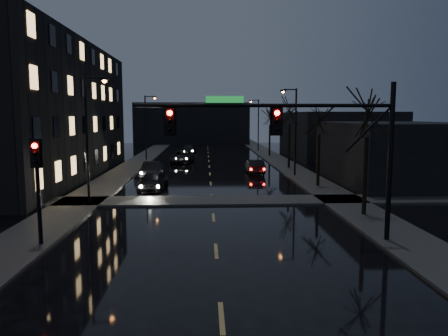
{
  "coord_description": "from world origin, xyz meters",
  "views": [
    {
      "loc": [
        -0.43,
        -9.51,
        5.58
      ],
      "look_at": [
        0.42,
        10.19,
        3.2
      ],
      "focal_mm": 35.0,
      "sensor_mm": 36.0,
      "label": 1
    }
  ],
  "objects": [
    {
      "name": "sidewalk_left",
      "position": [
        -8.5,
        35.0,
        0.06
      ],
      "size": [
        3.0,
        140.0,
        0.12
      ],
      "primitive_type": "cube",
      "color": "#2D2D2B",
      "rests_on": "ground"
    },
    {
      "name": "sidewalk_right",
      "position": [
        8.5,
        35.0,
        0.06
      ],
      "size": [
        3.0,
        140.0,
        0.12
      ],
      "primitive_type": "cube",
      "color": "#2D2D2B",
      "rests_on": "ground"
    },
    {
      "name": "sidewalk_cross",
      "position": [
        0.0,
        18.5,
        0.06
      ],
      "size": [
        40.0,
        3.0,
        0.12
      ],
      "primitive_type": "cube",
      "color": "#2D2D2B",
      "rests_on": "ground"
    },
    {
      "name": "apartment_block",
      "position": [
        -16.5,
        30.0,
        6.0
      ],
      "size": [
        12.0,
        30.0,
        12.0
      ],
      "primitive_type": "cube",
      "color": "black",
      "rests_on": "ground"
    },
    {
      "name": "commercial_right_near",
      "position": [
        15.5,
        26.0,
        2.5
      ],
      "size": [
        10.0,
        14.0,
        5.0
      ],
      "primitive_type": "cube",
      "color": "black",
      "rests_on": "ground"
    },
    {
      "name": "commercial_right_far",
      "position": [
        17.0,
        48.0,
        3.0
      ],
      "size": [
        12.0,
        18.0,
        6.0
      ],
      "primitive_type": "cube",
      "color": "black",
      "rests_on": "ground"
    },
    {
      "name": "far_block",
      "position": [
        -3.0,
        78.0,
        4.0
      ],
      "size": [
        22.0,
        10.0,
        8.0
      ],
      "primitive_type": "cube",
      "color": "black",
      "rests_on": "ground"
    },
    {
      "name": "signal_mast",
      "position": [
        3.85,
        9.0,
        4.87
      ],
      "size": [
        11.11,
        0.41,
        7.0
      ],
      "color": "black",
      "rests_on": "ground"
    },
    {
      "name": "signal_pole_left",
      "position": [
        -7.5,
        8.99,
        3.01
      ],
      "size": [
        0.35,
        0.41,
        4.53
      ],
      "color": "black",
      "rests_on": "ground"
    },
    {
      "name": "tree_near",
      "position": [
        8.4,
        14.0,
        6.22
      ],
      "size": [
        3.52,
        3.52,
        8.08
      ],
      "color": "black",
      "rests_on": "ground"
    },
    {
      "name": "tree_mid_a",
      "position": [
        8.4,
        24.0,
        5.83
      ],
      "size": [
        3.3,
        3.3,
        7.58
      ],
      "color": "black",
      "rests_on": "ground"
    },
    {
      "name": "tree_mid_b",
      "position": [
        8.4,
        36.0,
        6.61
      ],
      "size": [
        3.74,
        3.74,
        8.59
      ],
      "color": "black",
      "rests_on": "ground"
    },
    {
      "name": "tree_far",
      "position": [
        8.4,
        50.0,
        6.06
      ],
      "size": [
        3.43,
        3.43,
        7.88
      ],
      "color": "black",
      "rests_on": "ground"
    },
    {
      "name": "streetlight_l_near",
      "position": [
        -7.58,
        18.0,
        4.77
      ],
      "size": [
        1.53,
        0.28,
        8.0
      ],
      "color": "black",
      "rests_on": "ground"
    },
    {
      "name": "streetlight_l_far",
      "position": [
        -7.58,
        45.0,
        4.77
      ],
      "size": [
        1.53,
        0.28,
        8.0
      ],
      "color": "black",
      "rests_on": "ground"
    },
    {
      "name": "streetlight_r_mid",
      "position": [
        7.58,
        30.0,
        4.77
      ],
      "size": [
        1.53,
        0.28,
        8.0
      ],
      "color": "black",
      "rests_on": "ground"
    },
    {
      "name": "streetlight_r_far",
      "position": [
        7.58,
        58.0,
        4.77
      ],
      "size": [
        1.53,
        0.28,
        8.0
      ],
      "color": "black",
      "rests_on": "ground"
    },
    {
      "name": "oncoming_car_a",
      "position": [
        -4.34,
        22.95,
        0.73
      ],
      "size": [
        2.21,
        4.43,
        1.45
      ],
      "primitive_type": "imported",
      "rotation": [
        0.0,
        0.0,
        -0.12
      ],
      "color": "black",
      "rests_on": "ground"
    },
    {
      "name": "oncoming_car_b",
      "position": [
        -5.35,
        30.18,
        0.69
      ],
      "size": [
        1.74,
        4.26,
        1.37
      ],
      "primitive_type": "imported",
      "rotation": [
        0.0,
        0.0,
        -0.07
      ],
      "color": "black",
      "rests_on": "ground"
    },
    {
      "name": "oncoming_car_c",
      "position": [
        -3.16,
        42.19,
        0.72
      ],
      "size": [
        2.81,
        5.33,
        1.43
      ],
      "primitive_type": "imported",
      "rotation": [
        0.0,
        0.0,
        -0.09
      ],
      "color": "black",
      "rests_on": "ground"
    },
    {
      "name": "oncoming_car_d",
      "position": [
        -2.82,
        53.44,
        0.66
      ],
      "size": [
        2.25,
        4.72,
        1.33
      ],
      "primitive_type": "imported",
      "rotation": [
        0.0,
        0.0,
        -0.09
      ],
      "color": "black",
      "rests_on": "ground"
    },
    {
      "name": "lead_car",
      "position": [
        4.33,
        31.98,
        0.69
      ],
      "size": [
        1.55,
        4.22,
        1.38
      ],
      "primitive_type": "imported",
      "rotation": [
        0.0,
        0.0,
        3.16
      ],
      "color": "black",
      "rests_on": "ground"
    }
  ]
}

